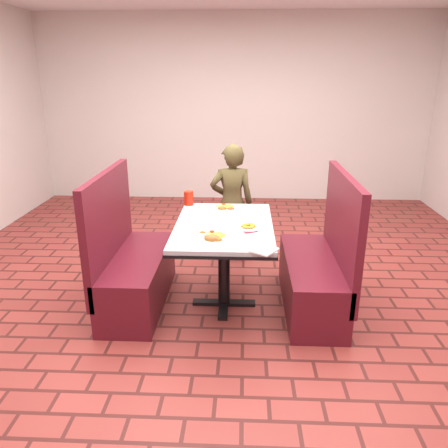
# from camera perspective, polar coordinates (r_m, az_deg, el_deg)

# --- Properties ---
(room) EXTENTS (7.00, 7.04, 2.82)m
(room) POSITION_cam_1_polar(r_m,az_deg,el_deg) (3.41, 0.00, 18.78)
(room) COLOR maroon
(room) RESTS_ON ground
(dining_table) EXTENTS (0.81, 1.21, 0.75)m
(dining_table) POSITION_cam_1_polar(r_m,az_deg,el_deg) (3.64, 0.00, -1.43)
(dining_table) COLOR #B3B6B8
(dining_table) RESTS_ON ground
(booth_bench_left) EXTENTS (0.47, 1.20, 1.17)m
(booth_bench_left) POSITION_cam_1_polar(r_m,az_deg,el_deg) (3.88, -11.91, -5.70)
(booth_bench_left) COLOR maroon
(booth_bench_left) RESTS_ON ground
(booth_bench_right) EXTENTS (0.47, 1.20, 1.17)m
(booth_bench_right) POSITION_cam_1_polar(r_m,az_deg,el_deg) (3.82, 12.13, -6.16)
(booth_bench_right) COLOR maroon
(booth_bench_right) RESTS_ON ground
(diner_person) EXTENTS (0.49, 0.35, 1.26)m
(diner_person) POSITION_cam_1_polar(r_m,az_deg,el_deg) (4.62, 1.02, 2.72)
(diner_person) COLOR brown
(diner_person) RESTS_ON ground
(near_dinner_plate) EXTENTS (0.27, 0.27, 0.08)m
(near_dinner_plate) POSITION_cam_1_polar(r_m,az_deg,el_deg) (3.27, -1.41, -1.52)
(near_dinner_plate) COLOR white
(near_dinner_plate) RESTS_ON dining_table
(far_dinner_plate) EXTENTS (0.25, 0.25, 0.06)m
(far_dinner_plate) POSITION_cam_1_polar(r_m,az_deg,el_deg) (4.00, 0.17, 2.27)
(far_dinner_plate) COLOR white
(far_dinner_plate) RESTS_ON dining_table
(plantain_plate) EXTENTS (0.19, 0.19, 0.03)m
(plantain_plate) POSITION_cam_1_polar(r_m,az_deg,el_deg) (3.51, 3.24, -0.38)
(plantain_plate) COLOR white
(plantain_plate) RESTS_ON dining_table
(maroon_napkin) EXTENTS (0.14, 0.14, 0.00)m
(maroon_napkin) POSITION_cam_1_polar(r_m,az_deg,el_deg) (3.46, 3.27, -0.86)
(maroon_napkin) COLOR #5C0D1D
(maroon_napkin) RESTS_ON dining_table
(spoon_utensil) EXTENTS (0.03, 0.13, 0.00)m
(spoon_utensil) POSITION_cam_1_polar(r_m,az_deg,el_deg) (3.46, 2.71, -0.76)
(spoon_utensil) COLOR silver
(spoon_utensil) RESTS_ON dining_table
(red_tumbler) EXTENTS (0.09, 0.09, 0.13)m
(red_tumbler) POSITION_cam_1_polar(r_m,az_deg,el_deg) (4.14, -4.64, 3.39)
(red_tumbler) COLOR red
(red_tumbler) RESTS_ON dining_table
(paper_napkin) EXTENTS (0.27, 0.26, 0.01)m
(paper_napkin) POSITION_cam_1_polar(r_m,az_deg,el_deg) (3.09, 4.71, -3.27)
(paper_napkin) COLOR white
(paper_napkin) RESTS_ON dining_table
(knife_utensil) EXTENTS (0.04, 0.15, 0.00)m
(knife_utensil) POSITION_cam_1_polar(r_m,az_deg,el_deg) (3.27, -1.60, -1.93)
(knife_utensil) COLOR silver
(knife_utensil) RESTS_ON dining_table
(fork_utensil) EXTENTS (0.04, 0.13, 0.00)m
(fork_utensil) POSITION_cam_1_polar(r_m,az_deg,el_deg) (3.23, -2.12, -2.18)
(fork_utensil) COLOR silver
(fork_utensil) RESTS_ON dining_table
(lettuce_shreds) EXTENTS (0.28, 0.32, 0.00)m
(lettuce_shreds) POSITION_cam_1_polar(r_m,az_deg,el_deg) (3.66, 0.67, 0.31)
(lettuce_shreds) COLOR #8DC14D
(lettuce_shreds) RESTS_ON dining_table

